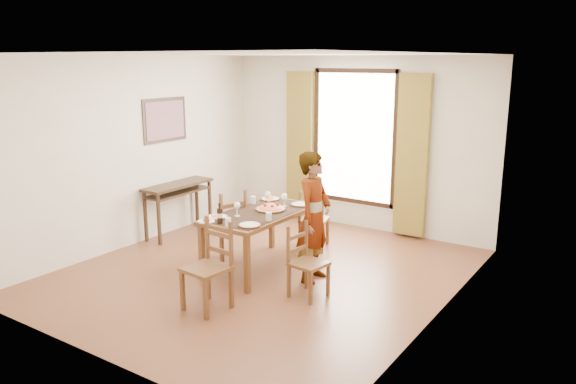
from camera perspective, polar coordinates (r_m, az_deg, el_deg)
The scene contains 22 objects.
ground at distance 7.20m, azimuth -2.60°, elevation -8.19°, with size 5.00×5.00×0.00m, color #522B19.
room_shell at distance 6.89m, azimuth -2.13°, elevation 4.16°, with size 4.60×5.10×2.74m.
console_table at distance 8.71m, azimuth -11.10°, elevation 0.11°, with size 0.38×1.20×0.80m.
dining_table at distance 7.15m, azimuth -2.82°, elevation -2.60°, with size 0.81×1.58×0.76m.
chair_west at distance 7.50m, azimuth -6.16°, elevation -3.67°, with size 0.55×0.55×0.98m.
chair_north at distance 8.02m, azimuth 2.61°, elevation -2.93°, with size 0.47×0.47×0.85m.
chair_south at distance 6.13m, azimuth -8.05°, elevation -7.71°, with size 0.47×0.47×0.98m.
chair_east at distance 6.40m, azimuth 1.90°, elevation -7.28°, with size 0.42×0.42×0.84m.
man at distance 6.75m, azimuth 2.65°, elevation -2.56°, with size 0.43×0.61×1.59m, color gray.
plate_sw at distance 6.90m, azimuth -7.21°, elevation -2.39°, with size 0.27×0.27×0.05m, color silver, non-canonical shape.
plate_se at distance 6.53m, azimuth -3.93°, elevation -3.24°, with size 0.27×0.27×0.05m, color silver, non-canonical shape.
plate_nw at distance 7.72m, azimuth -1.81°, elevation -0.59°, with size 0.27×0.27×0.05m, color silver, non-canonical shape.
plate_ne at distance 7.43m, azimuth 1.28°, elevation -1.14°, with size 0.27×0.27×0.05m, color silver, non-canonical shape.
pasta_platter at distance 7.18m, azimuth -1.77°, elevation -1.47°, with size 0.40×0.40×0.10m, color red, non-canonical shape.
caprese_plate at distance 6.74m, azimuth -8.29°, elevation -2.86°, with size 0.20×0.20×0.04m, color silver, non-canonical shape.
wine_glass_a at distance 6.92m, azimuth -5.19°, elevation -1.74°, with size 0.08×0.08×0.18m, color white, non-canonical shape.
wine_glass_b at distance 7.34m, azimuth -0.38°, elevation -0.79°, with size 0.08×0.08×0.18m, color white, non-canonical shape.
wine_glass_c at distance 7.45m, azimuth -2.08°, elevation -0.59°, with size 0.08×0.08×0.18m, color white, non-canonical shape.
tumbler_a at distance 6.73m, azimuth -1.96°, elevation -2.50°, with size 0.07×0.07×0.10m, color silver.
tumbler_b at distance 7.52m, azimuth -3.57°, elevation -0.81°, with size 0.07×0.07×0.10m, color silver.
tumbler_c at distance 6.54m, azimuth -6.11°, elevation -3.05°, with size 0.07×0.07×0.10m, color silver.
wine_bottle at distance 6.64m, azimuth -6.96°, elevation -2.16°, with size 0.07×0.07×0.25m, color black, non-canonical shape.
Camera 1 is at (3.99, -5.38, 2.65)m, focal length 35.00 mm.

